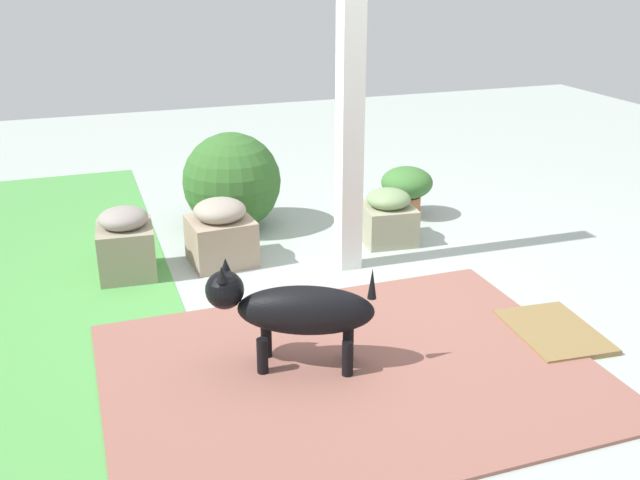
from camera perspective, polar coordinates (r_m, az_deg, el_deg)
ground_plane at (r=4.51m, az=2.21°, el=-3.99°), size 12.00×12.00×0.00m
brick_path at (r=3.67m, az=2.46°, el=-10.27°), size 1.80×2.40×0.02m
porch_pillar at (r=4.54m, az=2.37°, el=10.44°), size 0.14×0.14×2.14m
stone_planter_nearest at (r=5.23m, az=5.35°, el=1.83°), size 0.41×0.39×0.39m
stone_planter_mid at (r=4.88m, az=-7.79°, el=0.58°), size 0.42×0.44×0.45m
stone_planter_far at (r=4.81m, az=-15.01°, el=-0.27°), size 0.42×0.38×0.46m
round_shrub at (r=5.46m, az=-6.94°, el=4.59°), size 0.73×0.73×0.73m
terracotta_pot_broad at (r=5.73m, az=6.83°, el=4.16°), size 0.40×0.40×0.40m
dog at (r=3.55m, az=-2.09°, el=-5.43°), size 0.48×0.81×0.57m
doormat at (r=4.21m, az=17.88°, el=-6.86°), size 0.62×0.48×0.03m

